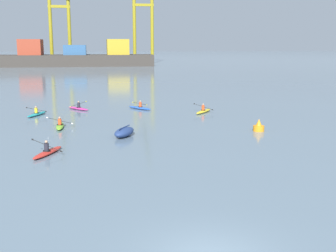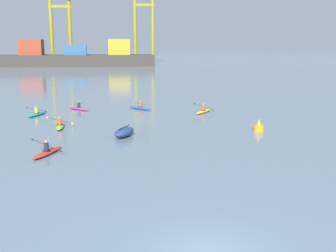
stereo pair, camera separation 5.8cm
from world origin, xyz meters
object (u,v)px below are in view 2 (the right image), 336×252
at_px(kayak_lime, 60,126).
at_px(kayak_magenta, 79,108).
at_px(channel_buoy, 259,127).
at_px(gantry_crane_west_mid, 144,15).
at_px(container_barge, 76,57).
at_px(kayak_blue, 140,108).
at_px(capsized_dinghy, 124,132).
at_px(kayak_teal, 37,114).
at_px(kayak_yellow, 204,111).
at_px(kayak_red, 47,152).
at_px(gantry_crane_west, 60,18).

distance_m(kayak_lime, kayak_magenta, 10.06).
bearing_deg(channel_buoy, gantry_crane_west_mid, 87.86).
distance_m(container_barge, kayak_blue, 95.45).
bearing_deg(capsized_dinghy, channel_buoy, 1.41).
xyz_separation_m(capsized_dinghy, kayak_teal, (-7.87, 11.28, -0.18)).
relative_size(channel_buoy, kayak_magenta, 0.33).
distance_m(gantry_crane_west_mid, kayak_blue, 111.45).
distance_m(channel_buoy, kayak_lime, 16.58).
xyz_separation_m(container_barge, kayak_teal, (0.17, -97.28, -2.65)).
relative_size(gantry_crane_west_mid, kayak_yellow, 11.27).
xyz_separation_m(kayak_blue, kayak_lime, (-7.74, -9.24, 0.00)).
distance_m(container_barge, kayak_teal, 97.32).
xyz_separation_m(kayak_teal, kayak_red, (2.65, -15.86, 0.00)).
relative_size(capsized_dinghy, kayak_red, 0.84).
height_order(container_barge, capsized_dinghy, container_barge).
xyz_separation_m(container_barge, capsized_dinghy, (8.04, -108.56, -2.47)).
bearing_deg(gantry_crane_west, kayak_lime, -85.97).
height_order(container_barge, kayak_lime, container_barge).
xyz_separation_m(gantry_crane_west_mid, kayak_yellow, (-6.66, -112.88, -16.73)).
distance_m(kayak_blue, kayak_red, 19.93).
bearing_deg(kayak_yellow, kayak_magenta, 161.86).
distance_m(kayak_yellow, kayak_magenta, 13.48).
height_order(container_barge, gantry_crane_west_mid, gantry_crane_west_mid).
xyz_separation_m(kayak_blue, kayak_magenta, (-6.57, 0.75, 0.00)).
xyz_separation_m(container_barge, gantry_crane_west, (-5.31, 12.67, 12.88)).
bearing_deg(kayak_lime, container_barge, 91.61).
bearing_deg(gantry_crane_west_mid, kayak_red, -99.21).
xyz_separation_m(gantry_crane_west, channel_buoy, (24.26, -120.96, -15.34)).
distance_m(gantry_crane_west, kayak_lime, 118.03).
bearing_deg(gantry_crane_west, kayak_blue, -81.55).
relative_size(kayak_teal, kayak_yellow, 1.10).
distance_m(gantry_crane_west, kayak_blue, 109.77).
height_order(channel_buoy, kayak_yellow, channel_buoy).
distance_m(container_barge, kayak_yellow, 99.73).
bearing_deg(kayak_teal, kayak_blue, 13.23).
relative_size(gantry_crane_west, kayak_blue, 10.05).
bearing_deg(kayak_red, kayak_lime, 89.40).
distance_m(kayak_yellow, kayak_red, 20.48).
height_order(gantry_crane_west_mid, kayak_magenta, gantry_crane_west_mid).
relative_size(gantry_crane_west_mid, kayak_teal, 10.25).
distance_m(kayak_magenta, kayak_red, 19.12).
relative_size(kayak_blue, kayak_teal, 0.91).
relative_size(container_barge, kayak_yellow, 16.00).
bearing_deg(gantry_crane_west, capsized_dinghy, -83.71).
distance_m(kayak_blue, kayak_magenta, 6.62).
relative_size(gantry_crane_west, channel_buoy, 30.83).
distance_m(gantry_crane_west, gantry_crane_west_mid, 28.95).
distance_m(gantry_crane_west, capsized_dinghy, 122.92).
relative_size(kayak_lime, kayak_teal, 1.01).
xyz_separation_m(channel_buoy, kayak_red, (-16.13, -4.85, -0.19)).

